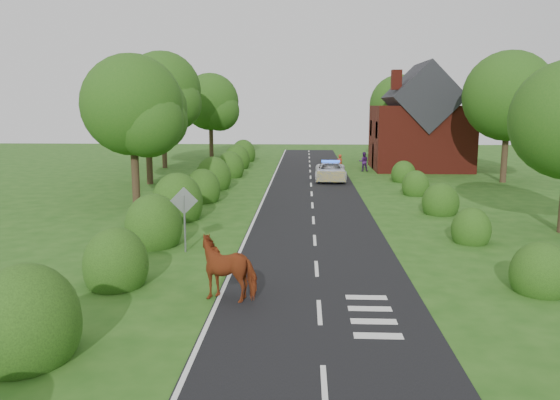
{
  "coord_description": "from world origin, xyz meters",
  "views": [
    {
      "loc": [
        -0.42,
        -18.14,
        5.6
      ],
      "look_at": [
        -1.56,
        6.34,
        1.3
      ],
      "focal_mm": 35.0,
      "sensor_mm": 36.0,
      "label": 1
    }
  ],
  "objects_px": {
    "pedestrian_red": "(339,164)",
    "cow": "(229,272)",
    "road_sign": "(184,210)",
    "pedestrian_purple": "(364,162)",
    "police_van": "(330,171)"
  },
  "relations": [
    {
      "from": "road_sign",
      "to": "police_van",
      "type": "xyz_separation_m",
      "value": [
        6.47,
        20.4,
        -0.97
      ]
    },
    {
      "from": "road_sign",
      "to": "pedestrian_red",
      "type": "height_order",
      "value": "road_sign"
    },
    {
      "from": "police_van",
      "to": "road_sign",
      "type": "bearing_deg",
      "value": -105.95
    },
    {
      "from": "pedestrian_purple",
      "to": "cow",
      "type": "bearing_deg",
      "value": 76.17
    },
    {
      "from": "road_sign",
      "to": "pedestrian_purple",
      "type": "relative_size",
      "value": 1.54
    },
    {
      "from": "cow",
      "to": "pedestrian_red",
      "type": "bearing_deg",
      "value": -178.99
    },
    {
      "from": "road_sign",
      "to": "pedestrian_purple",
      "type": "height_order",
      "value": "road_sign"
    },
    {
      "from": "pedestrian_red",
      "to": "pedestrian_purple",
      "type": "bearing_deg",
      "value": -169.46
    },
    {
      "from": "pedestrian_red",
      "to": "cow",
      "type": "bearing_deg",
      "value": 53.55
    },
    {
      "from": "cow",
      "to": "pedestrian_red",
      "type": "distance_m",
      "value": 29.9
    },
    {
      "from": "pedestrian_red",
      "to": "pedestrian_purple",
      "type": "xyz_separation_m",
      "value": [
        2.14,
        1.63,
        0.03
      ]
    },
    {
      "from": "cow",
      "to": "police_van",
      "type": "relative_size",
      "value": 0.43
    },
    {
      "from": "cow",
      "to": "pedestrian_purple",
      "type": "bearing_deg",
      "value": 177.71
    },
    {
      "from": "road_sign",
      "to": "cow",
      "type": "distance_m",
      "value": 5.49
    },
    {
      "from": "pedestrian_purple",
      "to": "road_sign",
      "type": "bearing_deg",
      "value": 69.16
    }
  ]
}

